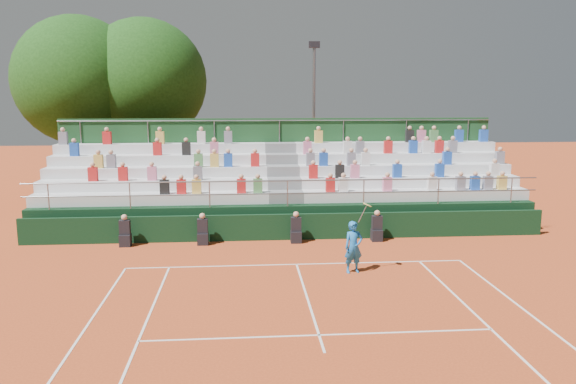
{
  "coord_description": "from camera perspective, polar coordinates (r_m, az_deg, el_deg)",
  "views": [
    {
      "loc": [
        -1.69,
        -17.58,
        5.49
      ],
      "look_at": [
        0.0,
        3.5,
        1.8
      ],
      "focal_mm": 35.0,
      "sensor_mm": 36.0,
      "label": 1
    }
  ],
  "objects": [
    {
      "name": "ground",
      "position": [
        18.5,
        0.87,
        -7.37
      ],
      "size": [
        90.0,
        90.0,
        0.0
      ],
      "primitive_type": "plane",
      "color": "#BD491F",
      "rests_on": "ground"
    },
    {
      "name": "tennis_player",
      "position": [
        17.59,
        6.68,
        -5.56
      ],
      "size": [
        0.86,
        0.5,
        2.22
      ],
      "color": "blue",
      "rests_on": "ground"
    },
    {
      "name": "grandstand",
      "position": [
        24.48,
        -0.51,
        -0.5
      ],
      "size": [
        20.0,
        5.2,
        4.4
      ],
      "color": "black",
      "rests_on": "ground"
    },
    {
      "name": "floodlight_mast",
      "position": [
        31.69,
        2.64,
        8.73
      ],
      "size": [
        0.6,
        0.25,
        8.35
      ],
      "color": "gray",
      "rests_on": "ground"
    },
    {
      "name": "tree_west",
      "position": [
        31.24,
        -20.49,
        10.55
      ],
      "size": [
        6.54,
        6.54,
        9.46
      ],
      "color": "#3B2515",
      "rests_on": "ground"
    },
    {
      "name": "line_officials",
      "position": [
        20.94,
        -3.74,
        -3.97
      ],
      "size": [
        9.75,
        0.4,
        1.19
      ],
      "color": "black",
      "rests_on": "ground"
    },
    {
      "name": "tree_east",
      "position": [
        30.98,
        -14.36,
        10.86
      ],
      "size": [
        6.48,
        6.48,
        9.43
      ],
      "color": "#3B2515",
      "rests_on": "ground"
    },
    {
      "name": "courtside_wall",
      "position": [
        21.44,
        0.06,
        -3.56
      ],
      "size": [
        20.0,
        0.15,
        1.0
      ],
      "primitive_type": "cube",
      "color": "black",
      "rests_on": "ground"
    }
  ]
}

